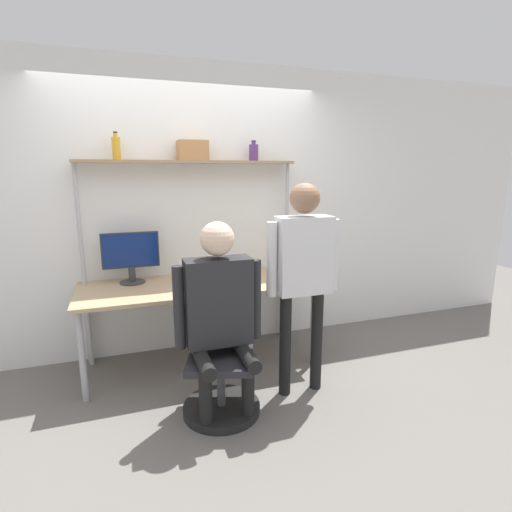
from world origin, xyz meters
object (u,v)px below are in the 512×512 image
(bottle_purple, at_px, (254,152))
(storage_box, at_px, (192,150))
(cell_phone, at_px, (233,285))
(monitor, at_px, (131,255))
(person_standing, at_px, (303,263))
(person_seated, at_px, (220,305))
(bottle_amber, at_px, (116,148))
(laptop, at_px, (201,281))
(office_chair, at_px, (221,375))

(bottle_purple, xyz_separation_m, storage_box, (-0.58, -0.00, 0.01))
(cell_phone, bearing_deg, storage_box, 116.78)
(monitor, height_order, person_standing, person_standing)
(monitor, distance_m, person_seated, 1.18)
(person_seated, xyz_separation_m, bottle_amber, (-0.60, 1.09, 1.09))
(person_seated, height_order, person_standing, person_standing)
(laptop, height_order, person_seated, person_seated)
(person_seated, bearing_deg, monitor, 117.72)
(person_standing, bearing_deg, bottle_purple, 92.90)
(bottle_purple, bearing_deg, storage_box, -180.00)
(cell_phone, height_order, person_seated, person_seated)
(cell_phone, bearing_deg, bottle_purple, 53.16)
(monitor, distance_m, storage_box, 1.07)
(monitor, relative_size, person_standing, 0.30)
(cell_phone, distance_m, office_chair, 0.82)
(cell_phone, relative_size, storage_box, 0.58)
(person_standing, relative_size, bottle_purple, 8.87)
(cell_phone, relative_size, bottle_amber, 0.66)
(monitor, xyz_separation_m, storage_box, (0.58, 0.06, 0.90))
(person_seated, distance_m, bottle_purple, 1.65)
(laptop, relative_size, office_chair, 0.37)
(person_seated, distance_m, bottle_amber, 1.66)
(cell_phone, relative_size, person_seated, 0.11)
(storage_box, bearing_deg, person_seated, -92.26)
(office_chair, xyz_separation_m, person_seated, (-0.01, -0.04, 0.55))
(person_seated, height_order, storage_box, storage_box)
(laptop, distance_m, bottle_amber, 1.33)
(bottle_purple, bearing_deg, person_seated, -119.47)
(laptop, bearing_deg, storage_box, 84.49)
(cell_phone, distance_m, storage_box, 1.25)
(bottle_purple, bearing_deg, person_standing, -87.10)
(storage_box, bearing_deg, office_chair, -91.65)
(office_chair, distance_m, bottle_amber, 2.05)
(bottle_purple, relative_size, storage_box, 0.71)
(laptop, bearing_deg, person_standing, -39.66)
(monitor, height_order, storage_box, storage_box)
(office_chair, bearing_deg, laptop, 91.28)
(person_seated, height_order, bottle_purple, bottle_purple)
(storage_box, bearing_deg, cell_phone, -63.22)
(cell_phone, distance_m, bottle_purple, 1.27)
(person_standing, distance_m, storage_box, 1.46)
(office_chair, xyz_separation_m, storage_box, (0.03, 1.05, 1.64))
(bottle_amber, relative_size, storage_box, 0.88)
(cell_phone, xyz_separation_m, bottle_amber, (-0.87, 0.46, 1.16))
(office_chair, height_order, bottle_purple, bottle_purple)
(storage_box, bearing_deg, monitor, -173.74)
(laptop, bearing_deg, office_chair, -88.72)
(bottle_purple, bearing_deg, bottle_amber, -180.00)
(bottle_amber, height_order, storage_box, bottle_amber)
(monitor, bearing_deg, office_chair, -60.80)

